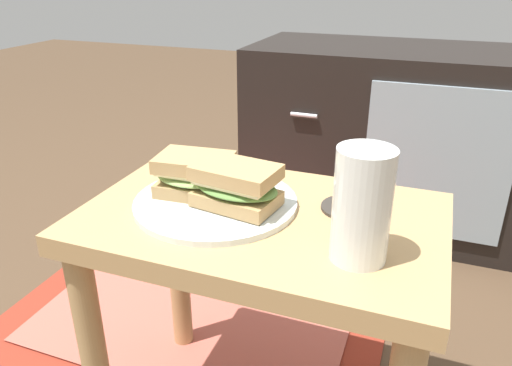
% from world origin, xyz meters
% --- Properties ---
extents(side_table, '(0.56, 0.36, 0.46)m').
position_xyz_m(side_table, '(0.00, 0.00, 0.37)').
color(side_table, tan).
rests_on(side_table, ground).
extents(tv_cabinet, '(0.96, 0.46, 0.58)m').
position_xyz_m(tv_cabinet, '(0.14, 0.95, 0.29)').
color(tv_cabinet, black).
rests_on(tv_cabinet, ground).
extents(area_rug, '(0.92, 0.87, 0.01)m').
position_xyz_m(area_rug, '(-0.26, 0.35, 0.00)').
color(area_rug, maroon).
rests_on(area_rug, ground).
extents(plate, '(0.26, 0.26, 0.01)m').
position_xyz_m(plate, '(-0.08, 0.00, 0.47)').
color(plate, silver).
rests_on(plate, side_table).
extents(sandwich_front, '(0.13, 0.10, 0.07)m').
position_xyz_m(sandwich_front, '(-0.12, 0.01, 0.50)').
color(sandwich_front, tan).
rests_on(sandwich_front, plate).
extents(sandwich_back, '(0.15, 0.11, 0.07)m').
position_xyz_m(sandwich_back, '(-0.04, -0.01, 0.50)').
color(sandwich_back, tan).
rests_on(sandwich_back, plate).
extents(beer_glass, '(0.08, 0.08, 0.15)m').
position_xyz_m(beer_glass, '(0.16, -0.07, 0.53)').
color(beer_glass, silver).
rests_on(beer_glass, side_table).
extents(coaster, '(0.09, 0.09, 0.01)m').
position_xyz_m(coaster, '(0.13, 0.06, 0.46)').
color(coaster, '#332D28').
rests_on(coaster, side_table).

